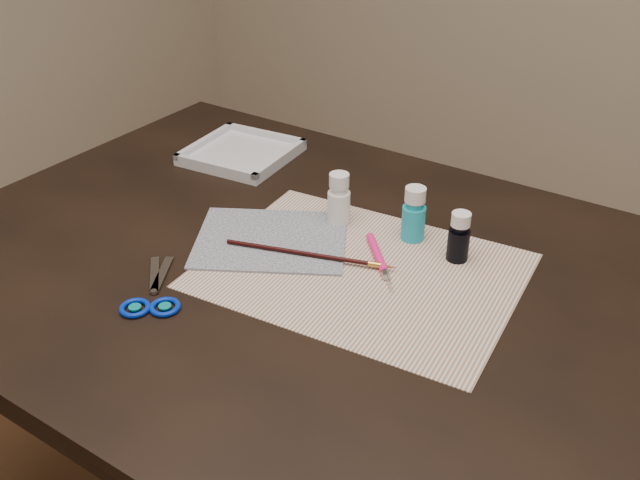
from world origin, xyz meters
The scene contains 10 objects.
table centered at (0.00, 0.00, 0.38)m, with size 1.30×0.90×0.75m, color black.
paper centered at (0.06, 0.03, 0.75)m, with size 0.47×0.36×0.00m, color silver.
canvas centered at (-0.11, 0.02, 0.75)m, with size 0.24×0.20×0.00m, color black.
paint_bottle_white centered at (-0.05, 0.13, 0.80)m, with size 0.04×0.04×0.09m, color white.
paint_bottle_cyan centered at (0.08, 0.16, 0.80)m, with size 0.04×0.04×0.09m, color #1AA9C3.
paint_bottle_navy centered at (0.17, 0.14, 0.79)m, with size 0.03×0.03×0.08m, color black.
paintbrush centered at (-0.03, 0.01, 0.76)m, with size 0.28×0.01×0.01m, color black, non-canonical shape.
craft_knife centered at (0.08, 0.06, 0.76)m, with size 0.16×0.01×0.01m, color #FF1B7B, non-canonical shape.
scissors centered at (-0.18, -0.19, 0.75)m, with size 0.17×0.09×0.01m, color silver, non-canonical shape.
palette_tray centered at (-0.36, 0.25, 0.76)m, with size 0.20×0.20×0.02m, color silver.
Camera 1 is at (0.51, -0.77, 1.36)m, focal length 40.00 mm.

